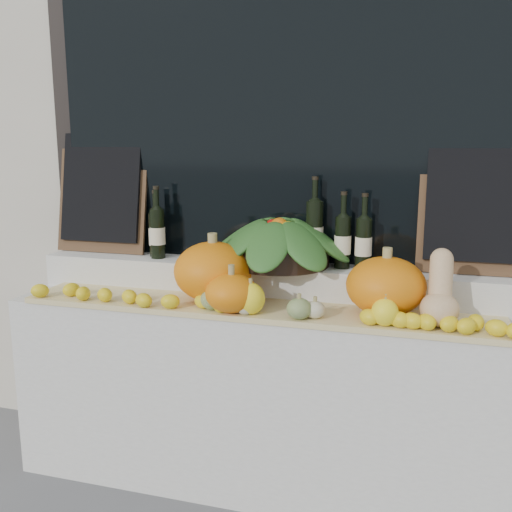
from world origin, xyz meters
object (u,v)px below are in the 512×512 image
at_px(pumpkin_left, 213,271).
at_px(wine_bottle_tall, 314,233).
at_px(butternut_squash, 440,294).
at_px(pumpkin_right, 386,286).
at_px(produce_bowl, 279,242).

bearing_deg(pumpkin_left, wine_bottle_tall, 31.60).
relative_size(pumpkin_left, butternut_squash, 1.20).
bearing_deg(wine_bottle_tall, pumpkin_right, -36.07).
xyz_separation_m(pumpkin_right, wine_bottle_tall, (-0.35, 0.26, 0.17)).
xyz_separation_m(pumpkin_left, wine_bottle_tall, (0.41, 0.25, 0.16)).
relative_size(pumpkin_left, produce_bowl, 0.49).
bearing_deg(wine_bottle_tall, produce_bowl, -165.05).
xyz_separation_m(pumpkin_right, butternut_squash, (0.21, -0.08, 0.00)).
bearing_deg(pumpkin_right, pumpkin_left, 179.83).
bearing_deg(wine_bottle_tall, butternut_squash, -30.52).
height_order(pumpkin_right, wine_bottle_tall, wine_bottle_tall).
distance_m(pumpkin_right, butternut_squash, 0.23).
relative_size(pumpkin_left, wine_bottle_tall, 0.85).
relative_size(butternut_squash, wine_bottle_tall, 0.71).
height_order(produce_bowl, wine_bottle_tall, wine_bottle_tall).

